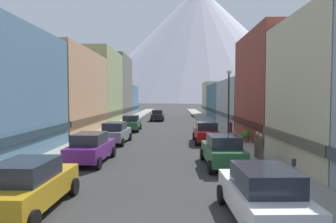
% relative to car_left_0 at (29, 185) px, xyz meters
% --- Properties ---
extents(sidewalk_left, '(2.50, 100.00, 0.15)m').
position_rel_car_left_0_xyz_m(sidewalk_left, '(-2.45, 31.17, -0.82)').
color(sidewalk_left, gray).
rests_on(sidewalk_left, ground).
extents(sidewalk_right, '(2.50, 100.00, 0.15)m').
position_rel_car_left_0_xyz_m(sidewalk_right, '(10.05, 31.17, -0.82)').
color(sidewalk_right, gray).
rests_on(sidewalk_right, ground).
extents(storefront_left_2, '(8.50, 13.74, 8.73)m').
position_rel_car_left_0_xyz_m(storefront_left_2, '(-7.80, 21.22, 3.31)').
color(storefront_left_2, tan).
rests_on(storefront_left_2, ground).
extents(storefront_left_3, '(9.57, 11.62, 10.66)m').
position_rel_car_left_0_xyz_m(storefront_left_3, '(-8.33, 33.97, 4.26)').
color(storefront_left_3, '#8C9966').
rests_on(storefront_left_3, ground).
extents(storefront_left_4, '(9.85, 11.15, 11.47)m').
position_rel_car_left_0_xyz_m(storefront_left_4, '(-8.48, 45.59, 4.66)').
color(storefront_left_4, '#66605B').
rests_on(storefront_left_4, ground).
extents(storefront_left_5, '(9.27, 10.22, 6.35)m').
position_rel_car_left_0_xyz_m(storefront_left_5, '(-8.18, 56.36, 2.16)').
color(storefront_left_5, slate).
rests_on(storefront_left_5, ground).
extents(storefront_right_2, '(7.64, 10.29, 9.47)m').
position_rel_car_left_0_xyz_m(storefront_right_2, '(14.97, 16.52, 3.67)').
color(storefront_right_2, brown).
rests_on(storefront_right_2, ground).
extents(storefront_right_3, '(8.29, 13.49, 6.09)m').
position_rel_car_left_0_xyz_m(storefront_right_3, '(15.29, 28.74, 2.03)').
color(storefront_right_3, '#99A5B2').
rests_on(storefront_right_3, ground).
extents(storefront_right_4, '(6.50, 13.47, 6.11)m').
position_rel_car_left_0_xyz_m(storefront_right_4, '(14.40, 42.35, 2.04)').
color(storefront_right_4, slate).
rests_on(storefront_right_4, ground).
extents(storefront_right_5, '(6.96, 8.93, 7.00)m').
position_rel_car_left_0_xyz_m(storefront_right_5, '(14.63, 54.06, 2.47)').
color(storefront_right_5, beige).
rests_on(storefront_right_5, ground).
extents(car_left_0, '(2.13, 4.43, 1.78)m').
position_rel_car_left_0_xyz_m(car_left_0, '(0.00, 0.00, 0.00)').
color(car_left_0, '#B28419').
rests_on(car_left_0, ground).
extents(car_left_1, '(2.19, 4.46, 1.78)m').
position_rel_car_left_0_xyz_m(car_left_1, '(-0.00, 7.46, 0.00)').
color(car_left_1, '#591E72').
rests_on(car_left_1, ground).
extents(car_left_2, '(2.21, 4.47, 1.78)m').
position_rel_car_left_0_xyz_m(car_left_2, '(-0.00, 14.72, 0.00)').
color(car_left_2, slate).
rests_on(car_left_2, ground).
extents(car_left_3, '(2.16, 4.45, 1.78)m').
position_rel_car_left_0_xyz_m(car_left_3, '(0.00, 23.74, 0.00)').
color(car_left_3, '#265933').
rests_on(car_left_3, ground).
extents(car_right_0, '(2.21, 4.47, 1.78)m').
position_rel_car_left_0_xyz_m(car_right_0, '(7.60, -0.79, 0.00)').
color(car_right_0, silver).
rests_on(car_right_0, ground).
extents(car_right_1, '(2.18, 4.45, 1.78)m').
position_rel_car_left_0_xyz_m(car_right_1, '(7.60, 6.65, 0.00)').
color(car_right_1, '#265933').
rests_on(car_right_1, ground).
extents(car_right_2, '(2.07, 4.41, 1.78)m').
position_rel_car_left_0_xyz_m(car_right_2, '(7.60, 15.17, 0.00)').
color(car_right_2, '#9E1111').
rests_on(car_right_2, ground).
extents(car_driving_0, '(2.06, 4.40, 1.78)m').
position_rel_car_left_0_xyz_m(car_driving_0, '(2.20, 37.97, 0.00)').
color(car_driving_0, black).
rests_on(car_driving_0, ground).
extents(parking_meter_near, '(0.14, 0.10, 1.33)m').
position_rel_car_left_0_xyz_m(parking_meter_near, '(9.55, 1.72, 0.11)').
color(parking_meter_near, '#595960').
rests_on(parking_meter_near, sidewalk_right).
extents(potted_plant_1, '(0.67, 0.67, 0.96)m').
position_rel_car_left_0_xyz_m(potted_plant_1, '(10.80, 14.64, -0.23)').
color(potted_plant_1, brown).
rests_on(potted_plant_1, sidewalk_right).
extents(pedestrian_0, '(0.36, 0.36, 1.58)m').
position_rel_car_left_0_xyz_m(pedestrian_0, '(10.05, 8.56, -0.02)').
color(pedestrian_0, brown).
rests_on(pedestrian_0, sidewalk_right).
extents(pedestrian_1, '(0.36, 0.36, 1.55)m').
position_rel_car_left_0_xyz_m(pedestrian_1, '(10.05, 7.87, -0.04)').
color(pedestrian_1, brown).
rests_on(pedestrian_1, sidewalk_right).
extents(pedestrian_2, '(0.36, 0.36, 1.59)m').
position_rel_car_left_0_xyz_m(pedestrian_2, '(10.05, 17.45, -0.02)').
color(pedestrian_2, maroon).
rests_on(pedestrian_2, sidewalk_right).
extents(streetlamp_right, '(0.36, 0.36, 5.86)m').
position_rel_car_left_0_xyz_m(streetlamp_right, '(9.15, 13.47, 3.09)').
color(streetlamp_right, black).
rests_on(streetlamp_right, sidewalk_right).
extents(mountain_backdrop, '(200.41, 200.41, 101.20)m').
position_rel_car_left_0_xyz_m(mountain_backdrop, '(26.68, 256.17, 49.70)').
color(mountain_backdrop, silver).
rests_on(mountain_backdrop, ground).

